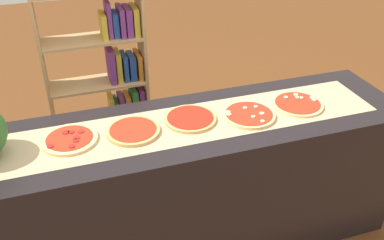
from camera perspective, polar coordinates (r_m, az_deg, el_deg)
The scene contains 9 objects.
ground_plane at distance 2.84m, azimuth 0.00°, elevation -15.77°, with size 12.00×12.00×0.00m, color brown.
counter at distance 2.53m, azimuth 0.00°, elevation -8.97°, with size 2.47×0.65×0.89m, color black.
parchment_paper at distance 2.27m, azimuth 0.00°, elevation -0.41°, with size 2.11×0.39×0.00m, color tan.
pizza_pepperoni_0 at distance 2.21m, azimuth -16.45°, elevation -2.55°, with size 0.28×0.28×0.02m.
pizza_plain_1 at distance 2.20m, azimuth -8.09°, elevation -1.45°, with size 0.28×0.28×0.02m.
pizza_plain_2 at distance 2.28m, azimuth -0.24°, elevation 0.21°, with size 0.29×0.29×0.02m.
pizza_mushroom_3 at distance 2.34m, azimuth 7.80°, elevation 0.72°, with size 0.30×0.30×0.03m.
pizza_mushroom_4 at distance 2.51m, azimuth 14.29°, elevation 2.17°, with size 0.30×0.30×0.02m.
bookshelf at distance 3.22m, azimuth -10.92°, elevation 4.94°, with size 0.73×0.29×1.39m.
Camera 1 is at (-0.59, -1.82, 2.10)m, focal length 38.86 mm.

